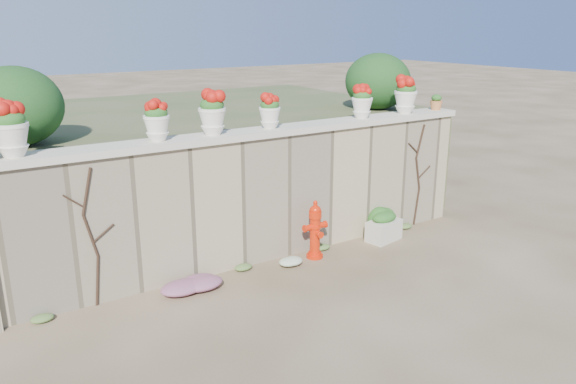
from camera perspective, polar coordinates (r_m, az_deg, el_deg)
ground at (r=7.85m, az=4.06°, el=-10.94°), size 80.00×80.00×0.00m
stone_wall at (r=8.86m, az=-2.76°, el=-0.64°), size 8.00×0.40×2.00m
wall_cap at (r=8.61m, az=-2.86°, el=6.05°), size 8.10×0.52×0.10m
raised_fill at (r=11.65m, az=-10.68°, el=3.31°), size 9.00×6.00×2.00m
back_shrub_left at (r=8.67m, az=-26.02°, el=7.82°), size 1.30×1.30×1.10m
back_shrub_right at (r=11.49m, az=9.11°, el=11.04°), size 1.30×1.30×1.10m
vine_left at (r=7.75m, az=-19.32°, el=-4.25°), size 0.60×0.04×1.91m
vine_right at (r=10.63m, az=13.09°, el=1.83°), size 0.60×0.04×1.91m
fire_hydrant at (r=9.01m, az=2.77°, el=-3.82°), size 0.41×0.29×0.96m
planter_box at (r=9.94m, az=9.72°, el=-3.56°), size 0.68×0.47×0.51m
green_shrub at (r=10.24m, az=9.86°, el=-2.48°), size 0.67×0.61×0.64m
magenta_clump at (r=8.17m, az=-9.64°, el=-9.09°), size 0.86×0.57×0.23m
white_flowers at (r=8.74m, az=0.01°, el=-7.20°), size 0.53×0.43×0.19m
urn_pot_0 at (r=7.48m, az=-26.35°, el=5.66°), size 0.42×0.42×0.66m
urn_pot_1 at (r=7.89m, az=-13.20°, el=7.07°), size 0.36×0.36×0.56m
urn_pot_2 at (r=8.19m, az=-7.71°, el=7.92°), size 0.40×0.40×0.62m
urn_pot_3 at (r=8.65m, az=-1.87°, el=8.17°), size 0.33×0.33×0.52m
urn_pot_4 at (r=9.70m, az=7.53°, el=9.08°), size 0.36×0.36×0.56m
urn_pot_5 at (r=10.37m, az=11.86°, el=9.57°), size 0.41×0.41×0.64m
terracotta_pot at (r=10.96m, az=14.82°, el=8.74°), size 0.23×0.23×0.28m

